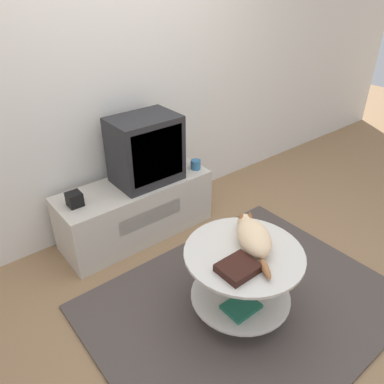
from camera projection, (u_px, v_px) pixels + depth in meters
name	position (u px, v px, depth m)	size (l,w,h in m)	color
ground_plane	(244.00, 305.00, 2.52)	(12.00, 12.00, 0.00)	#93704C
wall_back	(118.00, 69.00, 2.83)	(8.00, 0.05, 2.60)	silver
rug	(244.00, 304.00, 2.51)	(1.96, 1.52, 0.02)	#4C423D
tv_stand	(136.00, 209.00, 3.10)	(1.26, 0.46, 0.48)	beige
tv	(145.00, 150.00, 2.90)	(0.52, 0.37, 0.53)	#232326
speaker	(75.00, 199.00, 2.68)	(0.10, 0.10, 0.10)	black
mug	(196.00, 165.00, 3.18)	(0.09, 0.09, 0.08)	teal
coffee_table	(242.00, 275.00, 2.29)	(0.72, 0.72, 0.50)	#B2B2B7
dvd_box	(238.00, 268.00, 2.05)	(0.21, 0.18, 0.05)	black
cat	(253.00, 237.00, 2.22)	(0.34, 0.49, 0.14)	beige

